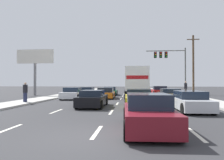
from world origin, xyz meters
The scene contains 20 objects.
ground_plane centered at (0.00, 25.00, 0.00)m, with size 140.00×140.00×0.00m, color #333335.
sidewalk_right centered at (8.18, 20.00, 0.07)m, with size 2.47×80.00×0.14m, color #B2AFA8.
sidewalk_left centered at (-8.18, 20.00, 0.07)m, with size 2.47×80.00×0.14m, color #B2AFA8.
lane_markings centered at (0.00, 20.77, 0.00)m, with size 6.94×52.00×0.01m.
car_gray centered at (-4.92, 21.49, 0.56)m, with size 2.03×4.52×1.19m.
car_white centered at (-5.22, 15.32, 0.58)m, with size 2.07×4.20×1.27m.
car_green centered at (-1.89, 22.91, 0.55)m, with size 1.98×4.61×1.21m.
car_orange centered at (-1.73, 16.60, 0.56)m, with size 2.00×4.03×1.23m.
car_black centered at (-1.64, 8.37, 0.57)m, with size 1.86×4.06×1.22m.
box_truck centered at (1.65, 17.68, 2.00)m, with size 2.71×8.78×3.40m.
car_yellow centered at (1.66, 8.55, 0.61)m, with size 2.03×4.58×1.32m.
car_maroon centered at (1.82, 1.29, 0.61)m, with size 1.95×4.18×1.35m.
car_red centered at (4.94, 21.77, 0.60)m, with size 2.03×4.12×1.33m.
car_tan centered at (4.96, 14.12, 0.55)m, with size 1.99×4.65×1.18m.
car_silver centered at (4.86, 6.97, 0.58)m, with size 1.87×4.68×1.24m.
traffic_signal_mast centered at (6.88, 26.79, 5.65)m, with size 6.23×0.69×7.32m.
utility_pole_mid centered at (10.25, 24.69, 4.54)m, with size 1.80×0.28×8.80m.
roadside_billboard centered at (-12.34, 21.03, 4.78)m, with size 5.33×0.36×6.47m.
pedestrian_near_corner centered at (8.24, 21.16, 1.06)m, with size 0.38×0.38×1.83m.
pedestrian_mid_block centered at (-7.83, 10.17, 0.97)m, with size 0.38×0.38×1.67m.
Camera 1 is at (1.25, -6.42, 1.74)m, focal length 32.75 mm.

